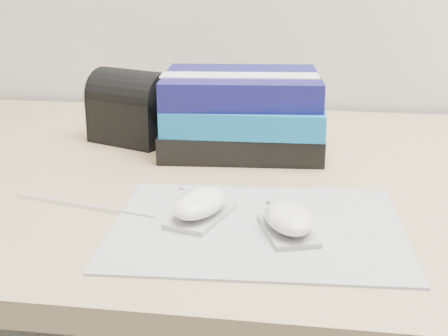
# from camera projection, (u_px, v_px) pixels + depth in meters

# --- Properties ---
(desk) EXTENTS (1.60, 0.80, 0.73)m
(desk) POSITION_uv_depth(u_px,v_px,m) (303.00, 294.00, 1.03)
(desk) COLOR tan
(desk) RESTS_ON ground
(mousepad) EXTENTS (0.35, 0.28, 0.00)m
(mousepad) POSITION_uv_depth(u_px,v_px,m) (257.00, 227.00, 0.71)
(mousepad) COLOR gray
(mousepad) RESTS_ON desk
(mouse_rear) EXTENTS (0.08, 0.11, 0.04)m
(mouse_rear) POSITION_uv_depth(u_px,v_px,m) (200.00, 205.00, 0.73)
(mouse_rear) COLOR #ABABAE
(mouse_rear) RESTS_ON mousepad
(mouse_front) EXTENTS (0.08, 0.10, 0.04)m
(mouse_front) POSITION_uv_depth(u_px,v_px,m) (288.00, 219.00, 0.69)
(mouse_front) COLOR #959597
(mouse_front) RESTS_ON mousepad
(usb_cable) EXTENTS (0.19, 0.05, 0.00)m
(usb_cable) POSITION_uv_depth(u_px,v_px,m) (83.00, 205.00, 0.77)
(usb_cable) COLOR silver
(usb_cable) RESTS_ON mousepad
(book_stack) EXTENTS (0.27, 0.22, 0.12)m
(book_stack) POSITION_uv_depth(u_px,v_px,m) (243.00, 112.00, 1.00)
(book_stack) COLOR black
(book_stack) RESTS_ON desk
(pouch) EXTENTS (0.15, 0.13, 0.12)m
(pouch) POSITION_uv_depth(u_px,v_px,m) (133.00, 107.00, 1.04)
(pouch) COLOR black
(pouch) RESTS_ON desk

